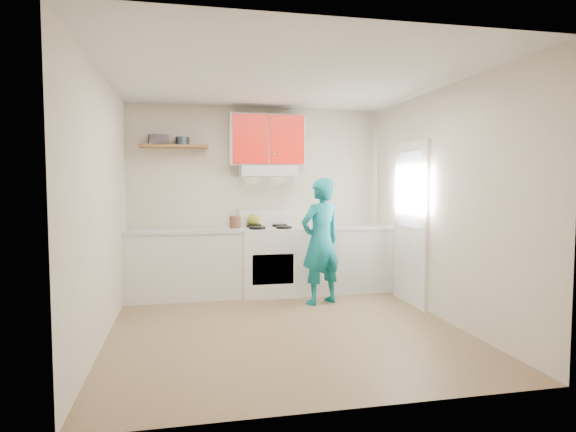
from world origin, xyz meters
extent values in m
plane|color=brown|center=(0.00, 0.00, 0.00)|extent=(3.80, 3.80, 0.00)
cube|color=white|center=(0.00, 0.00, 2.60)|extent=(3.60, 3.80, 0.04)
cube|color=beige|center=(0.00, 1.90, 1.30)|extent=(3.60, 0.04, 2.60)
cube|color=beige|center=(0.00, -1.90, 1.30)|extent=(3.60, 0.04, 2.60)
cube|color=beige|center=(-1.80, 0.00, 1.30)|extent=(0.04, 3.80, 2.60)
cube|color=beige|center=(1.80, 0.00, 1.30)|extent=(0.04, 3.80, 2.60)
cube|color=white|center=(1.78, 0.70, 1.02)|extent=(0.05, 0.85, 2.05)
cube|color=white|center=(1.75, 0.70, 1.45)|extent=(0.01, 0.55, 0.95)
cube|color=silver|center=(-1.04, 1.60, 0.45)|extent=(1.52, 0.60, 0.90)
cube|color=silver|center=(1.14, 1.60, 0.45)|extent=(1.32, 0.60, 0.90)
cube|color=white|center=(0.10, 1.57, 0.46)|extent=(0.76, 0.65, 0.92)
cube|color=silver|center=(0.10, 1.68, 1.70)|extent=(0.76, 0.44, 0.15)
cube|color=red|center=(0.10, 1.73, 2.12)|extent=(1.02, 0.33, 0.70)
cube|color=brown|center=(-1.15, 1.75, 2.02)|extent=(0.90, 0.30, 0.04)
cube|color=#3A3338|center=(-1.35, 1.72, 2.10)|extent=(0.28, 0.22, 0.13)
cylinder|color=#333D4C|center=(-1.04, 1.75, 2.09)|extent=(0.24, 0.24, 0.11)
ellipsoid|color=olive|center=(-0.08, 1.77, 1.01)|extent=(0.26, 0.26, 0.17)
cylinder|color=brown|center=(-0.36, 1.61, 0.99)|extent=(0.20, 0.20, 0.18)
cube|color=olive|center=(0.81, 1.62, 0.91)|extent=(0.35, 0.28, 0.02)
cube|color=red|center=(1.37, 1.54, 0.90)|extent=(0.37, 0.34, 0.01)
imported|color=#0D6D75|center=(0.65, 0.92, 0.80)|extent=(0.68, 0.57, 1.60)
camera|label=1|loc=(-1.02, -4.94, 1.54)|focal=30.20mm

